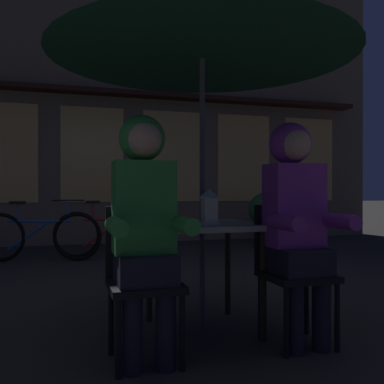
{
  "coord_description": "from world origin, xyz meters",
  "views": [
    {
      "loc": [
        -0.92,
        -2.83,
        0.97
      ],
      "look_at": [
        0.0,
        0.24,
        0.95
      ],
      "focal_mm": 40.49,
      "sensor_mm": 36.0,
      "label": 1
    }
  ],
  "objects": [
    {
      "name": "ground_plane",
      "position": [
        0.0,
        0.0,
        0.0
      ],
      "size": [
        60.0,
        60.0,
        0.0
      ],
      "primitive_type": "plane",
      "color": "#2D2B28"
    },
    {
      "name": "shopfront_building",
      "position": [
        0.32,
        5.4,
        3.09
      ],
      "size": [
        10.0,
        0.93,
        6.2
      ],
      "color": "#6B5B4C",
      "rests_on": "ground_plane"
    },
    {
      "name": "chair_right",
      "position": [
        0.48,
        -0.37,
        0.49
      ],
      "size": [
        0.4,
        0.4,
        0.87
      ],
      "color": "black",
      "rests_on": "ground_plane"
    },
    {
      "name": "lantern",
      "position": [
        0.01,
        -0.12,
        0.86
      ],
      "size": [
        0.11,
        0.11,
        0.23
      ],
      "color": "white",
      "rests_on": "cafe_table"
    },
    {
      "name": "bicycle_second",
      "position": [
        -1.23,
        3.39,
        0.35
      ],
      "size": [
        1.65,
        0.4,
        0.84
      ],
      "color": "black",
      "rests_on": "ground_plane"
    },
    {
      "name": "person_left_hooded",
      "position": [
        -0.48,
        -0.43,
        0.85
      ],
      "size": [
        0.45,
        0.56,
        1.4
      ],
      "color": "black",
      "rests_on": "ground_plane"
    },
    {
      "name": "bicycle_third",
      "position": [
        -0.23,
        3.46,
        0.35
      ],
      "size": [
        1.68,
        0.23,
        0.84
      ],
      "color": "black",
      "rests_on": "ground_plane"
    },
    {
      "name": "patio_umbrella",
      "position": [
        0.0,
        0.0,
        2.06
      ],
      "size": [
        2.1,
        2.1,
        2.31
      ],
      "color": "#4C4C51",
      "rests_on": "ground_plane"
    },
    {
      "name": "person_right_hooded",
      "position": [
        0.48,
        -0.43,
        0.85
      ],
      "size": [
        0.45,
        0.56,
        1.4
      ],
      "color": "black",
      "rests_on": "ground_plane"
    },
    {
      "name": "potted_plant",
      "position": [
        2.49,
        4.07,
        0.54
      ],
      "size": [
        0.6,
        0.6,
        0.92
      ],
      "color": "brown",
      "rests_on": "ground_plane"
    },
    {
      "name": "book",
      "position": [
        -0.14,
        0.1,
        0.75
      ],
      "size": [
        0.22,
        0.16,
        0.02
      ],
      "primitive_type": "cube",
      "rotation": [
        0.0,
        0.0,
        -0.13
      ],
      "color": "olive",
      "rests_on": "cafe_table"
    },
    {
      "name": "cafe_table",
      "position": [
        0.0,
        0.0,
        0.64
      ],
      "size": [
        0.72,
        0.72,
        0.74
      ],
      "color": "#B2AD9E",
      "rests_on": "ground_plane"
    },
    {
      "name": "chair_left",
      "position": [
        -0.48,
        -0.37,
        0.49
      ],
      "size": [
        0.4,
        0.4,
        0.87
      ],
      "color": "black",
      "rests_on": "ground_plane"
    }
  ]
}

